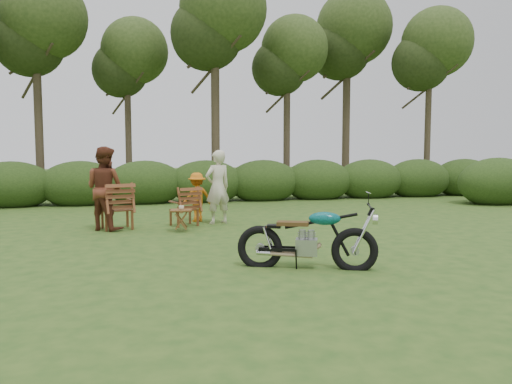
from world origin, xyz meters
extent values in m
plane|color=#264818|center=(0.00, 0.00, 0.00)|extent=(80.00, 80.00, 0.00)
cylinder|color=#362A1D|center=(-5.50, 11.10, 3.60)|extent=(0.28, 0.28, 7.20)
sphere|color=#283C16|center=(-5.50, 11.10, 5.84)|extent=(2.88, 2.88, 2.88)
cylinder|color=#362A1D|center=(-2.50, 12.20, 3.15)|extent=(0.24, 0.24, 6.30)
sphere|color=#283C16|center=(-2.50, 12.20, 5.11)|extent=(2.52, 2.52, 2.52)
cylinder|color=#362A1D|center=(0.50, 10.00, 3.83)|extent=(0.30, 0.30, 7.65)
sphere|color=#283C16|center=(0.50, 10.00, 6.21)|extent=(3.06, 3.06, 3.06)
cylinder|color=#362A1D|center=(3.50, 11.10, 3.24)|extent=(0.26, 0.26, 6.48)
sphere|color=#283C16|center=(3.50, 11.10, 5.26)|extent=(2.59, 2.59, 2.59)
cylinder|color=#362A1D|center=(6.50, 12.20, 3.96)|extent=(0.32, 0.32, 7.92)
sphere|color=#283C16|center=(6.50, 12.20, 6.42)|extent=(3.17, 3.17, 3.17)
cylinder|color=#362A1D|center=(9.00, 10.00, 3.42)|extent=(0.24, 0.24, 6.84)
sphere|color=#283C16|center=(9.00, 10.00, 5.55)|extent=(2.74, 2.74, 2.74)
ellipsoid|color=#1D3212|center=(-6.00, 9.00, 0.63)|extent=(2.52, 1.68, 1.51)
ellipsoid|color=#1D3212|center=(-4.00, 9.00, 0.63)|extent=(2.52, 1.68, 1.51)
ellipsoid|color=#1D3212|center=(-2.00, 9.00, 0.63)|extent=(2.52, 1.68, 1.51)
ellipsoid|color=#1D3212|center=(0.00, 9.00, 0.63)|extent=(2.52, 1.68, 1.51)
ellipsoid|color=#1D3212|center=(2.00, 9.00, 0.63)|extent=(2.52, 1.68, 1.51)
ellipsoid|color=#1D3212|center=(4.00, 9.00, 0.63)|extent=(2.52, 1.68, 1.51)
ellipsoid|color=#1D3212|center=(6.00, 9.00, 0.63)|extent=(2.52, 1.68, 1.51)
ellipsoid|color=#1D3212|center=(8.00, 9.00, 0.63)|extent=(2.52, 1.68, 1.51)
ellipsoid|color=#1D3212|center=(10.00, 9.00, 0.63)|extent=(2.52, 1.68, 1.51)
ellipsoid|color=#1D3212|center=(9.00, 6.00, 0.68)|extent=(2.70, 1.80, 1.62)
imported|color=beige|center=(-1.43, 2.98, 0.52)|extent=(0.14, 0.14, 0.09)
imported|color=beige|center=(-0.48, 3.93, 0.00)|extent=(0.73, 0.60, 1.73)
imported|color=brown|center=(-3.01, 3.62, 0.00)|extent=(1.11, 1.08, 1.81)
imported|color=#C96812|center=(-0.91, 4.38, 0.00)|extent=(0.86, 0.64, 1.19)
camera|label=1|loc=(-2.47, -7.59, 1.75)|focal=35.00mm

